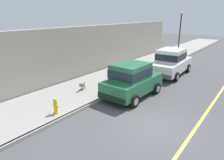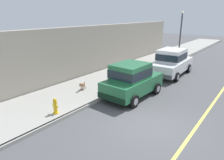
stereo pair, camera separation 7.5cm
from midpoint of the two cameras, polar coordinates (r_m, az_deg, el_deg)
ground_plane at (r=8.86m, az=10.25°, el=-11.89°), size 80.00×80.00×0.00m
curb at (r=10.46m, az=-5.62°, el=-6.44°), size 0.16×64.00×0.14m
sidewalk at (r=11.66m, az=-12.21°, el=-4.14°), size 3.60×64.00×0.14m
lane_centre_line at (r=8.40m, az=20.33°, el=-14.59°), size 0.12×57.60×0.01m
car_green_hatchback at (r=11.12m, az=5.30°, el=0.07°), size 2.05×3.86×1.88m
car_white_sedan at (r=15.83m, az=15.82°, el=4.85°), size 2.14×4.65×1.92m
dog_brown at (r=12.03m, az=-8.35°, el=-1.41°), size 0.36×0.72×0.49m
fire_hydrant at (r=9.45m, az=-15.51°, el=-7.08°), size 0.34×0.24×0.72m
street_lamp at (r=20.97m, az=18.15°, el=13.01°), size 0.36×0.36×4.42m
building_facade at (r=17.08m, az=-1.19°, el=9.12°), size 0.50×20.00×3.54m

